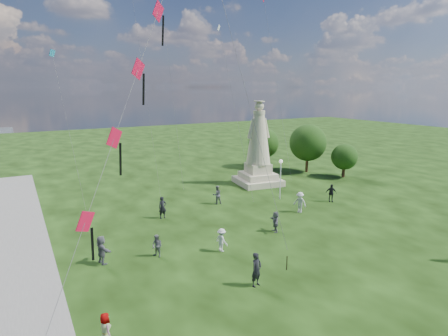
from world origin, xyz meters
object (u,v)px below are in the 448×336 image
person_1 (157,246)px  person_7 (217,195)px  person_0 (256,270)px  person_8 (300,202)px  person_11 (275,222)px  person_6 (163,207)px  lamppost (281,171)px  person_10 (105,330)px  person_2 (222,240)px  person_5 (102,250)px  statue (258,153)px  person_9 (331,193)px

person_1 → person_7: bearing=102.0°
person_0 → person_8: (10.35, 8.43, -0.05)m
person_11 → person_6: bearing=-116.3°
person_8 → person_11: 5.26m
lamppost → person_10: bearing=-145.7°
person_0 → person_2: (0.51, 4.84, -0.18)m
person_2 → person_5: size_ratio=0.87×
person_2 → person_1: bearing=58.3°
person_0 → person_11: size_ratio=1.21×
lamppost → person_5: bearing=-163.0°
person_0 → person_11: person_0 is taller
person_1 → person_5: bearing=-133.9°
statue → person_7: bearing=-142.6°
person_9 → person_1: bearing=-136.1°
person_6 → person_0: bearing=-88.2°
person_5 → person_11: person_5 is taller
lamppost → person_2: size_ratio=2.49×
statue → person_1: size_ratio=6.26×
person_11 → person_9: bearing=132.2°
lamppost → person_8: 4.60m
lamppost → person_6: 12.11m
person_1 → person_2: (4.03, -1.31, 0.05)m
person_1 → person_2: bearing=41.5°
person_2 → person_10: size_ratio=1.07×
person_5 → person_11: 12.63m
person_0 → person_9: bearing=13.2°
person_9 → person_11: size_ratio=1.08×
lamppost → person_10: 23.85m
lamppost → person_2: (-10.81, -7.65, -2.06)m
person_9 → person_11: (-9.29, -3.51, -0.07)m
lamppost → person_9: lamppost is taller
person_10 → person_7: bearing=-51.9°
person_1 → person_6: (2.89, 6.77, 0.19)m
person_7 → person_9: size_ratio=1.02×
person_8 → person_0: bearing=-75.1°
person_8 → statue: bearing=142.1°
person_5 → person_7: 14.00m
person_7 → person_8: size_ratio=0.97×
person_1 → person_8: (13.87, 2.28, 0.17)m
person_6 → person_5: bearing=-137.0°
person_1 → person_10: person_1 is taller
person_5 → person_2: bearing=-119.0°
person_5 → person_6: person_6 is taller
person_0 → person_11: bearing=26.9°
person_0 → person_8: person_0 is taller
statue → person_9: (2.26, -9.02, -2.65)m
person_1 → person_7: (8.71, 7.98, 0.14)m
person_2 → person_6: bearing=-5.6°
lamppost → person_6: bearing=177.9°
person_0 → person_7: (5.19, 14.13, -0.08)m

